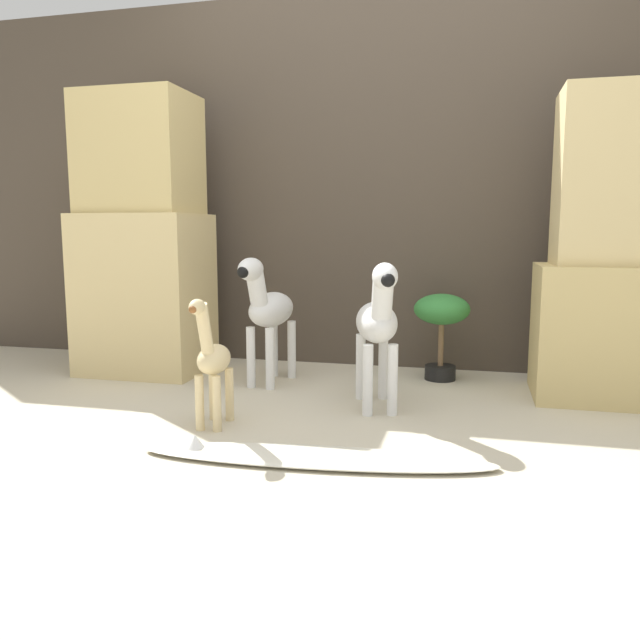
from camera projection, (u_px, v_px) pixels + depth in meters
The scene contains 9 objects.
ground_plane at pixel (314, 437), 2.50m from camera, with size 14.00×14.00×0.00m, color beige.
wall_back at pixel (373, 184), 3.72m from camera, with size 6.40×0.08×2.20m.
rock_pillar_left at pixel (143, 245), 3.57m from camera, with size 0.69×0.51×1.58m.
rock_pillar_right at pixel (613, 265), 2.99m from camera, with size 0.69×0.51×1.48m.
zebra_right at pixel (378, 322), 2.83m from camera, with size 0.29×0.55×0.69m.
zebra_left at pixel (268, 309), 3.31m from camera, with size 0.23×0.55×0.69m.
giraffe_figurine at pixel (212, 362), 2.59m from camera, with size 0.13×0.34×0.56m.
potted_palm_front at pixel (442, 318), 3.42m from camera, with size 0.31×0.31×0.48m.
surfboard at pixel (312, 456), 2.24m from camera, with size 1.31×0.35×0.07m.
Camera 1 is at (0.60, -2.33, 0.82)m, focal length 35.00 mm.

